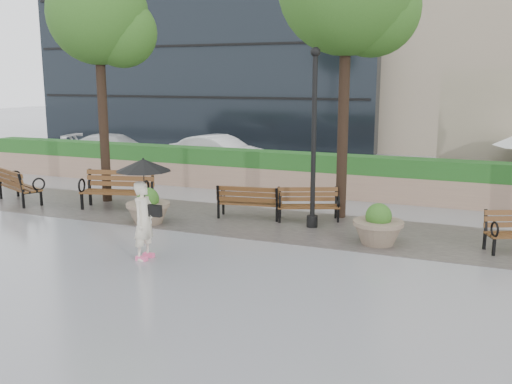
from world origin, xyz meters
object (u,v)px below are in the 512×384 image
at_px(bench_1, 118,198).
at_px(planter_right, 378,228).
at_px(planter_left, 148,210).
at_px(lamppost, 314,150).
at_px(bench_0, 20,193).
at_px(bench_3, 308,211).
at_px(car_right, 219,153).
at_px(pedestrian, 144,199).
at_px(bench_2, 249,209).
at_px(car_left, 116,149).

bearing_deg(bench_1, planter_right, -19.76).
bearing_deg(planter_left, lamppost, 17.08).
bearing_deg(bench_0, planter_left, -163.45).
height_order(bench_0, bench_3, bench_0).
relative_size(planter_left, car_right, 0.26).
xyz_separation_m(bench_1, pedestrian, (3.32, -3.63, 0.95)).
relative_size(bench_2, planter_right, 1.55).
height_order(planter_left, car_left, car_left).
relative_size(bench_1, pedestrian, 1.03).
bearing_deg(bench_1, bench_3, -6.52).
relative_size(car_left, car_right, 1.04).
xyz_separation_m(lamppost, pedestrian, (-2.49, -3.77, -0.70)).
xyz_separation_m(bench_0, car_right, (2.84, 7.98, 0.40)).
distance_m(planter_left, lamppost, 4.53).
bearing_deg(bench_3, bench_1, 164.35).
bearing_deg(car_left, bench_1, -156.11).
distance_m(lamppost, car_right, 9.77).
relative_size(lamppost, pedestrian, 2.12).
relative_size(planter_right, lamppost, 0.26).
bearing_deg(bench_3, lamppost, -86.81).
bearing_deg(bench_3, bench_2, 169.27).
xyz_separation_m(bench_3, car_left, (-11.01, 6.76, 0.38)).
distance_m(planter_left, car_right, 8.94).
bearing_deg(planter_left, bench_0, 172.20).
height_order(bench_1, car_left, car_left).
height_order(bench_0, bench_1, bench_1).
bearing_deg(planter_right, bench_2, 162.56).
bearing_deg(car_left, bench_2, -139.25).
relative_size(bench_0, car_right, 0.47).
bearing_deg(bench_3, bench_0, 164.30).
distance_m(lamppost, pedestrian, 4.57).
distance_m(bench_2, lamppost, 2.52).
bearing_deg(planter_right, planter_left, -176.59).
height_order(bench_1, bench_3, bench_1).
height_order(planter_left, lamppost, lamppost).
bearing_deg(car_left, bench_0, -176.59).
distance_m(bench_1, bench_2, 3.99).
relative_size(planter_right, pedestrian, 0.54).
bearing_deg(pedestrian, planter_right, -55.31).
distance_m(bench_3, pedestrian, 4.99).
height_order(bench_3, planter_left, planter_left).
bearing_deg(car_right, planter_right, -125.03).
bearing_deg(car_right, bench_1, -165.94).
bearing_deg(planter_left, car_right, 104.06).
xyz_separation_m(bench_2, planter_right, (3.66, -1.15, 0.11)).
bearing_deg(planter_left, pedestrian, -58.16).
distance_m(bench_3, lamppost, 1.84).
height_order(bench_2, planter_left, planter_left).
bearing_deg(bench_0, bench_3, -148.15).
bearing_deg(car_right, pedestrian, -150.62).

